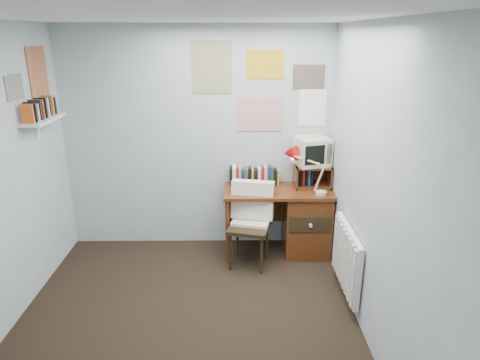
{
  "coord_description": "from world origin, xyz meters",
  "views": [
    {
      "loc": [
        0.43,
        -2.95,
        2.4
      ],
      "look_at": [
        0.47,
        1.04,
        1.03
      ],
      "focal_mm": 32.0,
      "sensor_mm": 36.0,
      "label": 1
    }
  ],
  "objects_px": {
    "tv_riser": "(312,175)",
    "radiator": "(347,258)",
    "crt_tv": "(312,150)",
    "desk_lamp": "(322,175)",
    "desk_chair": "(249,228)",
    "wall_shelf": "(43,119)",
    "desk": "(301,219)"
  },
  "relations": [
    {
      "from": "desk_chair",
      "to": "radiator",
      "type": "xyz_separation_m",
      "value": [
        0.89,
        -0.62,
        -0.02
      ]
    },
    {
      "from": "desk_chair",
      "to": "wall_shelf",
      "type": "distance_m",
      "value": 2.3
    },
    {
      "from": "desk_chair",
      "to": "wall_shelf",
      "type": "bearing_deg",
      "value": -163.78
    },
    {
      "from": "desk",
      "to": "desk_lamp",
      "type": "relative_size",
      "value": 2.78
    },
    {
      "from": "crt_tv",
      "to": "radiator",
      "type": "bearing_deg",
      "value": -96.5
    },
    {
      "from": "tv_riser",
      "to": "radiator",
      "type": "xyz_separation_m",
      "value": [
        0.17,
        -1.04,
        -0.47
      ]
    },
    {
      "from": "wall_shelf",
      "to": "desk",
      "type": "bearing_deg",
      "value": 8.4
    },
    {
      "from": "desk_chair",
      "to": "radiator",
      "type": "bearing_deg",
      "value": -21.09
    },
    {
      "from": "tv_riser",
      "to": "wall_shelf",
      "type": "bearing_deg",
      "value": -169.68
    },
    {
      "from": "desk_lamp",
      "to": "radiator",
      "type": "relative_size",
      "value": 0.54
    },
    {
      "from": "desk",
      "to": "crt_tv",
      "type": "bearing_deg",
      "value": 52.51
    },
    {
      "from": "desk_lamp",
      "to": "crt_tv",
      "type": "xyz_separation_m",
      "value": [
        -0.07,
        0.28,
        0.2
      ]
    },
    {
      "from": "desk_lamp",
      "to": "desk",
      "type": "bearing_deg",
      "value": 126.98
    },
    {
      "from": "desk_lamp",
      "to": "crt_tv",
      "type": "relative_size",
      "value": 1.23
    },
    {
      "from": "radiator",
      "to": "wall_shelf",
      "type": "height_order",
      "value": "wall_shelf"
    },
    {
      "from": "desk_lamp",
      "to": "wall_shelf",
      "type": "distance_m",
      "value": 2.83
    },
    {
      "from": "desk_lamp",
      "to": "wall_shelf",
      "type": "bearing_deg",
      "value": 172.22
    },
    {
      "from": "desk_lamp",
      "to": "radiator",
      "type": "xyz_separation_m",
      "value": [
        0.11,
        -0.78,
        -0.56
      ]
    },
    {
      "from": "desk_chair",
      "to": "desk_lamp",
      "type": "relative_size",
      "value": 2.05
    },
    {
      "from": "radiator",
      "to": "desk",
      "type": "bearing_deg",
      "value": 107.24
    },
    {
      "from": "desk",
      "to": "tv_riser",
      "type": "distance_m",
      "value": 0.51
    },
    {
      "from": "desk",
      "to": "radiator",
      "type": "distance_m",
      "value": 0.97
    },
    {
      "from": "tv_riser",
      "to": "crt_tv",
      "type": "xyz_separation_m",
      "value": [
        -0.02,
        0.02,
        0.29
      ]
    },
    {
      "from": "desk_chair",
      "to": "wall_shelf",
      "type": "xyz_separation_m",
      "value": [
        -1.97,
        -0.07,
        1.18
      ]
    },
    {
      "from": "tv_riser",
      "to": "desk",
      "type": "bearing_deg",
      "value": -137.04
    },
    {
      "from": "wall_shelf",
      "to": "desk_chair",
      "type": "bearing_deg",
      "value": 2.18
    },
    {
      "from": "radiator",
      "to": "desk_chair",
      "type": "bearing_deg",
      "value": 144.87
    },
    {
      "from": "tv_riser",
      "to": "radiator",
      "type": "height_order",
      "value": "tv_riser"
    },
    {
      "from": "desk_chair",
      "to": "desk_lamp",
      "type": "bearing_deg",
      "value": 25.41
    },
    {
      "from": "desk_lamp",
      "to": "radiator",
      "type": "bearing_deg",
      "value": -94.3
    },
    {
      "from": "radiator",
      "to": "wall_shelf",
      "type": "xyz_separation_m",
      "value": [
        -2.86,
        0.55,
        1.2
      ]
    },
    {
      "from": "tv_riser",
      "to": "crt_tv",
      "type": "bearing_deg",
      "value": 132.8
    }
  ]
}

